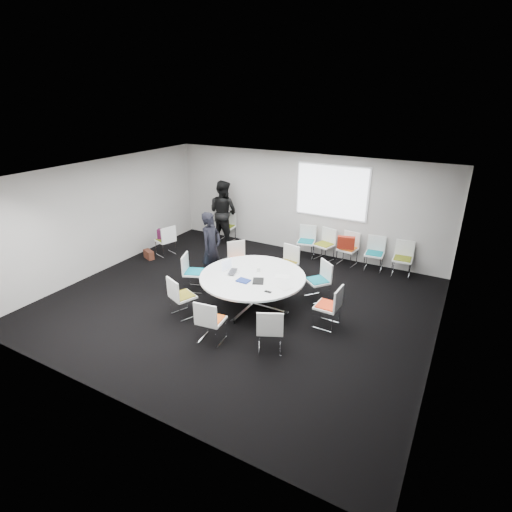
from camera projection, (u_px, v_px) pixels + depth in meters
The scene contains 31 objects.
room_shell at pixel (242, 244), 8.28m from camera, with size 8.08×7.08×2.88m.
conference_table at pixel (253, 283), 8.49m from camera, with size 2.24×2.24×0.73m.
projection_screen at pixel (331, 192), 10.58m from camera, with size 1.90×0.03×1.35m, color white.
chair_ring_a at pixel (327, 314), 7.86m from camera, with size 0.46×0.48×0.88m.
chair_ring_b at pixel (318, 288), 8.89m from camera, with size 0.64×0.64×0.88m.
chair_ring_c at pixel (287, 270), 9.75m from camera, with size 0.53×0.52×0.88m.
chair_ring_d at pixel (239, 266), 9.99m from camera, with size 0.64×0.64×0.88m.
chair_ring_e at pixel (194, 279), 9.30m from camera, with size 0.58×0.59×0.88m.
chair_ring_f at pixel (183, 304), 8.23m from camera, with size 0.59×0.59×0.88m.
chair_ring_g at pixel (211, 328), 7.38m from camera, with size 0.51×0.50×0.88m.
chair_ring_h at pixel (270, 337), 7.12m from camera, with size 0.61×0.60×0.88m.
chair_back_a at pixel (306, 248), 11.15m from camera, with size 0.54×0.53×0.88m.
chair_back_b at pixel (324, 251), 10.94m from camera, with size 0.57×0.56×0.88m.
chair_back_c at pixel (347, 255), 10.66m from camera, with size 0.53×0.52×0.88m.
chair_back_d at pixel (374, 260), 10.34m from camera, with size 0.49×0.48×0.88m.
chair_back_e at pixel (402, 265), 10.02m from camera, with size 0.48×0.47×0.88m.
chair_spare_left at pixel (166, 246), 11.26m from camera, with size 0.57×0.57×0.88m.
chair_person_back at pixel (227, 232), 12.36m from camera, with size 0.49×0.47×0.88m.
person_main at pixel (211, 248), 9.52m from camera, with size 0.64×0.42×1.74m, color black.
person_back at pixel (223, 212), 11.96m from camera, with size 0.93×0.73×1.92m, color black.
laptop at pixel (235, 272), 8.54m from camera, with size 0.36×0.23×0.03m, color #333338.
laptop_lid at pixel (227, 264), 8.63m from camera, with size 0.30×0.02×0.22m, color silver.
notebook_black at pixel (258, 281), 8.16m from camera, with size 0.22×0.30×0.02m, color black.
tablet_folio at pixel (243, 281), 8.17m from camera, with size 0.26×0.20×0.03m, color navy.
papers_right at pixel (282, 276), 8.37m from camera, with size 0.30×0.21×0.00m, color white.
papers_front at pixel (284, 287), 7.93m from camera, with size 0.30×0.21×0.00m, color silver.
cup at pixel (258, 269), 8.59m from camera, with size 0.08×0.08×0.09m, color white.
phone at pixel (268, 292), 7.73m from camera, with size 0.14×0.07×0.01m, color black.
maroon_bag at pixel (165, 234), 11.14m from camera, with size 0.40×0.14×0.28m, color #501537.
brown_bag at pixel (149, 254), 11.09m from camera, with size 0.36×0.16×0.24m, color #492217.
red_jacket at pixel (346, 243), 10.31m from camera, with size 0.44×0.10×0.35m, color maroon.
Camera 1 is at (4.08, -6.63, 4.36)m, focal length 28.00 mm.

